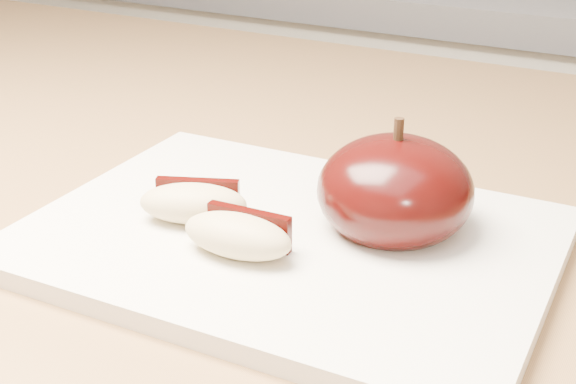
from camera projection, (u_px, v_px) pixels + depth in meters
The scene contains 5 objects.
back_cabinet at pixel (504, 256), 1.34m from camera, with size 2.40×0.62×0.94m.
cutting_board at pixel (288, 240), 0.47m from camera, with size 0.30×0.22×0.01m, color silver.
apple_half at pixel (395, 191), 0.47m from camera, with size 0.11×0.11×0.08m.
apple_wedge_a at pixel (194, 202), 0.48m from camera, with size 0.07×0.05×0.02m.
apple_wedge_b at pixel (239, 235), 0.44m from camera, with size 0.07×0.03×0.02m.
Camera 1 is at (0.25, -0.00, 1.13)m, focal length 50.00 mm.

